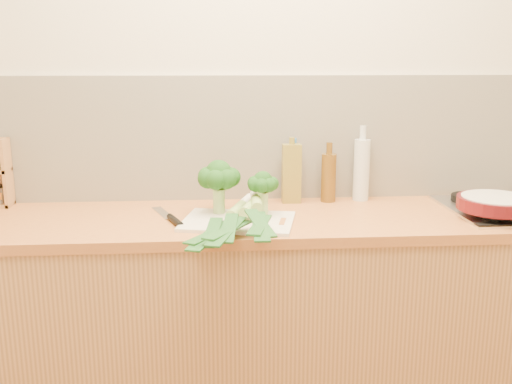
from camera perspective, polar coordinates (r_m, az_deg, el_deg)
room_shell at (r=2.50m, az=1.04°, el=5.39°), size 3.50×3.50×3.50m
counter at (r=2.43m, az=1.61°, el=-12.63°), size 3.20×0.62×0.90m
chopping_board at (r=2.16m, az=-1.80°, el=-2.96°), size 0.47×0.38×0.01m
broccoli_left at (r=2.23m, az=-3.76°, el=1.46°), size 0.17×0.17×0.21m
broccoli_right at (r=2.22m, az=0.68°, el=0.73°), size 0.12×0.12×0.17m
leek_front at (r=2.15m, az=-2.44°, el=-2.28°), size 0.27×0.70×0.04m
leek_mid at (r=2.09m, az=-1.29°, el=-2.22°), size 0.24×0.62×0.04m
leek_back at (r=2.09m, az=0.15°, el=-1.69°), size 0.11×0.65×0.04m
chefs_knife at (r=2.21m, az=-8.42°, el=-2.64°), size 0.15×0.32×0.02m
skillet at (r=2.39m, az=22.97°, el=-1.02°), size 0.43×0.30×0.05m
oil_tin at (r=2.45m, az=3.57°, el=1.90°), size 0.08×0.05×0.28m
glass_bottle at (r=2.54m, az=10.51°, el=2.30°), size 0.07×0.07×0.33m
amber_bottle at (r=2.49m, az=7.26°, el=1.52°), size 0.06×0.06×0.26m
water_bottle at (r=2.49m, az=3.67°, el=1.54°), size 0.08×0.08×0.26m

